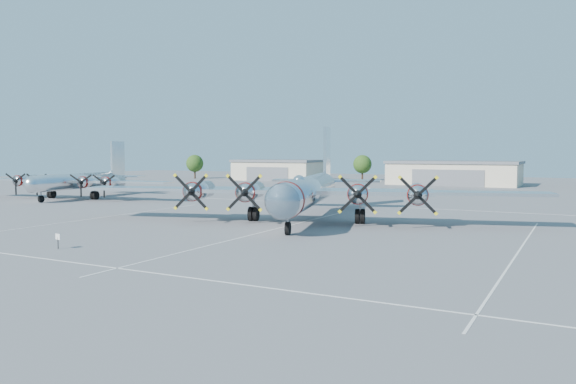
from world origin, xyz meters
The scene contains 9 objects.
ground centered at (0.00, 0.00, 0.00)m, with size 260.00×260.00×0.00m, color #535356.
parking_lines centered at (0.00, -1.75, 0.01)m, with size 60.00×50.08×0.01m.
hangar_west centered at (-45.00, 81.96, 2.71)m, with size 22.60×14.60×5.40m.
hangar_center centered at (0.00, 81.96, 2.71)m, with size 28.60×14.60×5.40m.
tree_far_west centered at (-70.00, 78.00, 4.22)m, with size 4.80×4.80×6.64m.
tree_west centered at (-25.00, 90.00, 4.22)m, with size 4.80×4.80×6.64m.
main_bomber_b29 centered at (-0.24, 6.65, 0.00)m, with size 48.38×33.09×10.70m, color silver, non-canonical shape.
bomber_west centered at (-45.50, 15.55, 0.00)m, with size 35.18×24.91×9.29m, color silver, non-canonical shape.
info_placard centered at (-9.24, -18.84, 0.83)m, with size 0.61×0.15×1.18m.
Camera 1 is at (26.12, -48.11, 7.40)m, focal length 35.00 mm.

